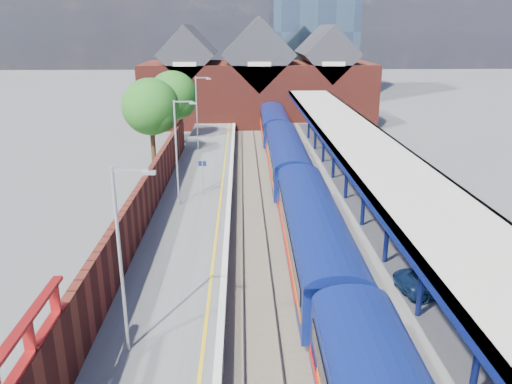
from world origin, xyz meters
TOP-DOWN VIEW (x-y plane):
  - ground at (0.00, 30.00)m, footprint 240.00×240.00m
  - ballast_bed at (0.00, 20.00)m, footprint 6.00×76.00m
  - rails at (0.00, 20.00)m, footprint 4.51×76.00m
  - left_platform at (-5.50, 20.00)m, footprint 5.00×76.00m
  - right_platform at (6.00, 20.00)m, footprint 6.00×76.00m
  - coping_left at (-3.15, 20.00)m, footprint 0.30×76.00m
  - coping_right at (3.15, 20.00)m, footprint 0.30×76.00m
  - yellow_line at (-3.75, 20.00)m, footprint 0.14×76.00m
  - train at (1.49, 22.63)m, footprint 3.02×65.94m
  - canopy at (5.48, 21.95)m, footprint 4.50×52.00m
  - lamp_post_b at (-6.36, 6.00)m, footprint 1.48×0.18m
  - lamp_post_c at (-6.36, 22.00)m, footprint 1.48×0.18m
  - lamp_post_d at (-6.36, 38.00)m, footprint 1.48×0.18m
  - platform_sign at (-5.00, 24.00)m, footprint 0.55×0.08m
  - brick_wall at (-8.10, 13.54)m, footprint 0.35×50.00m
  - station_building at (0.00, 58.00)m, footprint 30.00×12.12m
  - tree_near at (-10.35, 35.91)m, footprint 5.20×5.20m
  - tree_far at (-9.35, 43.91)m, footprint 5.20×5.20m
  - parked_car_dark at (8.14, 10.33)m, footprint 4.07×2.11m
  - parked_car_blue at (6.72, 9.95)m, footprint 4.50×2.75m

SIDE VIEW (x-z plane):
  - ground at x=0.00m, z-range 0.00..0.00m
  - ballast_bed at x=0.00m, z-range 0.00..0.06m
  - rails at x=0.00m, z-range 0.05..0.19m
  - left_platform at x=-5.50m, z-range 0.00..1.00m
  - right_platform at x=6.00m, z-range 0.00..1.00m
  - yellow_line at x=-3.75m, z-range 1.00..1.01m
  - coping_left at x=-3.15m, z-range 1.00..1.05m
  - coping_right at x=3.15m, z-range 1.00..1.05m
  - parked_car_dark at x=8.14m, z-range 1.00..2.13m
  - parked_car_blue at x=6.72m, z-range 1.00..2.16m
  - train at x=1.49m, z-range 0.40..3.85m
  - brick_wall at x=-8.10m, z-range 0.52..4.38m
  - platform_sign at x=-5.00m, z-range 1.44..3.94m
  - lamp_post_b at x=-6.36m, z-range 1.49..8.49m
  - lamp_post_c at x=-6.36m, z-range 1.49..8.49m
  - lamp_post_d at x=-6.36m, z-range 1.49..8.49m
  - canopy at x=5.48m, z-range 3.01..7.49m
  - tree_near at x=-10.35m, z-range 1.30..9.40m
  - tree_far at x=-9.35m, z-range 1.30..9.40m
  - station_building at x=0.00m, z-range -1.44..12.34m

